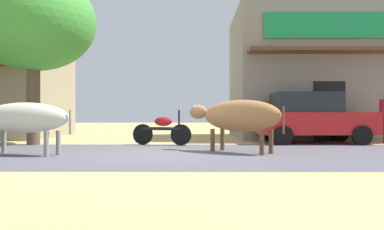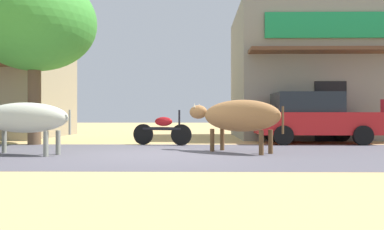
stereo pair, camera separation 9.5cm
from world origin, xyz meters
TOP-DOWN VIEW (x-y plane):
  - ground at (0.00, 0.00)m, footprint 80.00×80.00m
  - asphalt_road at (0.00, 0.00)m, footprint 72.00×5.88m
  - storefront_right_club at (6.24, 7.22)m, footprint 7.23×6.24m
  - roadside_tree at (-4.07, 2.89)m, footprint 3.80×3.80m
  - parked_hatchback_car at (4.72, 3.58)m, footprint 3.68×1.95m
  - parked_motorcycle at (-0.06, 2.75)m, footprint 1.83×0.56m
  - cow_near_brown at (-3.04, -0.26)m, footprint 2.85×1.21m
  - cow_far_dark at (2.00, 0.38)m, footprint 2.35×2.06m

SIDE VIEW (x-z plane):
  - ground at x=0.00m, z-range 0.00..0.00m
  - asphalt_road at x=0.00m, z-range 0.00..0.00m
  - parked_motorcycle at x=-0.06m, z-range -0.06..1.01m
  - parked_hatchback_car at x=4.72m, z-range 0.02..1.66m
  - cow_near_brown at x=-3.04m, z-range 0.24..1.44m
  - cow_far_dark at x=2.00m, z-range 0.24..1.53m
  - storefront_right_club at x=6.24m, z-range 0.00..5.20m
  - roadside_tree at x=-4.07m, z-range 1.12..6.46m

